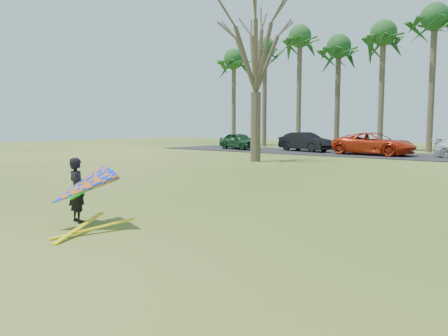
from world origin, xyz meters
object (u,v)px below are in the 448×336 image
Objects in this scene: car_0 at (239,141)px; bare_tree_left at (256,46)px; car_1 at (305,142)px; kite_flyer at (78,189)px; car_2 at (374,144)px.

bare_tree_left is at bearing -123.83° from car_0.
kite_flyer is (8.89, -26.81, -0.00)m from car_1.
car_0 is (-8.09, 9.16, -6.12)m from bare_tree_left.
car_0 is 29.75m from kite_flyer.
car_2 is (11.97, 0.25, 0.07)m from car_0.
kite_flyer reaches higher than car_0.
car_1 is 0.82× the size of car_2.
kite_flyer is (2.92, -26.01, -0.03)m from car_2.
car_1 is 1.98× the size of kite_flyer.
car_0 is at bearing 113.60° from car_1.
car_1 is (6.00, 1.05, 0.04)m from car_0.
kite_flyer is (14.89, -25.76, 0.04)m from car_0.
bare_tree_left is at bearing 162.55° from car_2.
car_2 is (3.87, 9.42, -6.05)m from bare_tree_left.
car_1 is (-2.10, 10.21, -6.08)m from bare_tree_left.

